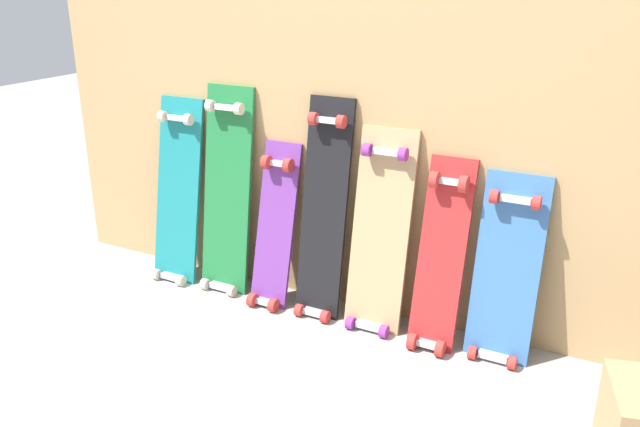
{
  "coord_description": "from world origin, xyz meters",
  "views": [
    {
      "loc": [
        1.12,
        -2.23,
        1.35
      ],
      "look_at": [
        0.0,
        -0.07,
        0.44
      ],
      "focal_mm": 36.99,
      "sensor_mm": 36.0,
      "label": 1
    }
  ],
  "objects_px": {
    "skateboard_purple": "(274,233)",
    "skateboard_blue": "(506,278)",
    "skateboard_teal": "(178,199)",
    "skateboard_green": "(227,199)",
    "skateboard_black": "(324,218)",
    "skateboard_natural": "(379,240)",
    "skateboard_red": "(440,264)"
  },
  "relations": [
    {
      "from": "skateboard_black",
      "to": "skateboard_red",
      "type": "distance_m",
      "value": 0.5
    },
    {
      "from": "skateboard_natural",
      "to": "skateboard_blue",
      "type": "xyz_separation_m",
      "value": [
        0.49,
        0.0,
        -0.06
      ]
    },
    {
      "from": "skateboard_red",
      "to": "skateboard_green",
      "type": "bearing_deg",
      "value": 178.31
    },
    {
      "from": "skateboard_natural",
      "to": "skateboard_purple",
      "type": "bearing_deg",
      "value": -178.01
    },
    {
      "from": "skateboard_purple",
      "to": "skateboard_red",
      "type": "bearing_deg",
      "value": -0.29
    },
    {
      "from": "skateboard_green",
      "to": "skateboard_black",
      "type": "distance_m",
      "value": 0.48
    },
    {
      "from": "skateboard_red",
      "to": "skateboard_purple",
      "type": "bearing_deg",
      "value": 179.71
    },
    {
      "from": "skateboard_red",
      "to": "skateboard_blue",
      "type": "distance_m",
      "value": 0.24
    },
    {
      "from": "skateboard_green",
      "to": "skateboard_blue",
      "type": "bearing_deg",
      "value": -0.2
    },
    {
      "from": "skateboard_green",
      "to": "skateboard_natural",
      "type": "xyz_separation_m",
      "value": [
        0.72,
        -0.01,
        -0.05
      ]
    },
    {
      "from": "skateboard_black",
      "to": "skateboard_blue",
      "type": "distance_m",
      "value": 0.74
    },
    {
      "from": "skateboard_teal",
      "to": "skateboard_red",
      "type": "distance_m",
      "value": 1.23
    },
    {
      "from": "skateboard_teal",
      "to": "skateboard_red",
      "type": "xyz_separation_m",
      "value": [
        1.23,
        -0.02,
        -0.05
      ]
    },
    {
      "from": "skateboard_green",
      "to": "skateboard_teal",
      "type": "bearing_deg",
      "value": -177.17
    },
    {
      "from": "skateboard_black",
      "to": "skateboard_red",
      "type": "bearing_deg",
      "value": -2.21
    },
    {
      "from": "skateboard_green",
      "to": "skateboard_red",
      "type": "xyz_separation_m",
      "value": [
        0.97,
        -0.03,
        -0.09
      ]
    },
    {
      "from": "skateboard_black",
      "to": "skateboard_natural",
      "type": "bearing_deg",
      "value": 0.19
    },
    {
      "from": "skateboard_teal",
      "to": "skateboard_black",
      "type": "xyz_separation_m",
      "value": [
        0.74,
        0.0,
        0.03
      ]
    },
    {
      "from": "skateboard_black",
      "to": "skateboard_red",
      "type": "xyz_separation_m",
      "value": [
        0.49,
        -0.02,
        -0.09
      ]
    },
    {
      "from": "skateboard_teal",
      "to": "skateboard_purple",
      "type": "xyz_separation_m",
      "value": [
        0.51,
        -0.01,
        -0.07
      ]
    },
    {
      "from": "skateboard_black",
      "to": "skateboard_natural",
      "type": "relative_size",
      "value": 1.11
    },
    {
      "from": "skateboard_green",
      "to": "skateboard_black",
      "type": "bearing_deg",
      "value": -1.15
    },
    {
      "from": "skateboard_blue",
      "to": "skateboard_natural",
      "type": "bearing_deg",
      "value": -179.45
    },
    {
      "from": "skateboard_red",
      "to": "skateboard_blue",
      "type": "height_order",
      "value": "skateboard_red"
    },
    {
      "from": "skateboard_teal",
      "to": "skateboard_black",
      "type": "relative_size",
      "value": 0.93
    },
    {
      "from": "skateboard_teal",
      "to": "skateboard_purple",
      "type": "height_order",
      "value": "skateboard_teal"
    },
    {
      "from": "skateboard_natural",
      "to": "skateboard_red",
      "type": "relative_size",
      "value": 1.11
    },
    {
      "from": "skateboard_teal",
      "to": "skateboard_natural",
      "type": "relative_size",
      "value": 1.04
    },
    {
      "from": "skateboard_purple",
      "to": "skateboard_red",
      "type": "xyz_separation_m",
      "value": [
        0.72,
        -0.0,
        0.02
      ]
    },
    {
      "from": "skateboard_green",
      "to": "skateboard_blue",
      "type": "relative_size",
      "value": 1.28
    },
    {
      "from": "skateboard_natural",
      "to": "skateboard_red",
      "type": "bearing_deg",
      "value": -4.51
    },
    {
      "from": "skateboard_purple",
      "to": "skateboard_blue",
      "type": "bearing_deg",
      "value": 1.25
    }
  ]
}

